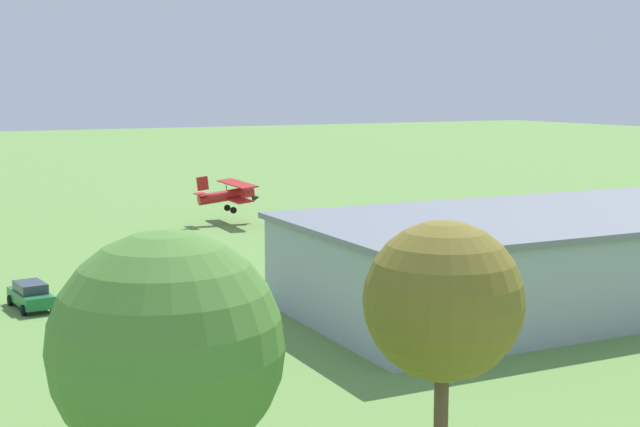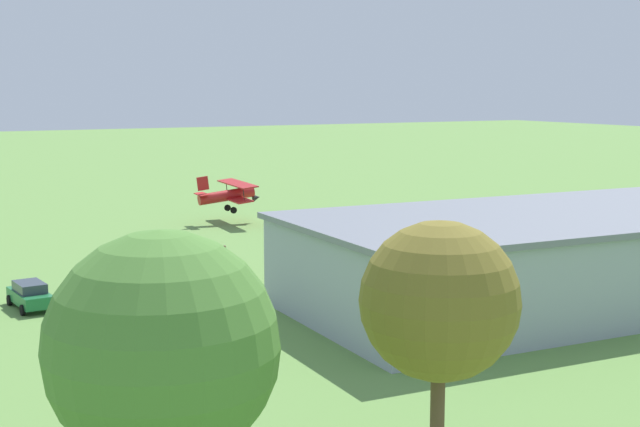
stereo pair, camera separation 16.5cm
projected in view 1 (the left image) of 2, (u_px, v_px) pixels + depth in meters
name	position (u px, v px, depth m)	size (l,w,h in m)	color
ground_plane	(280.00, 219.00, 90.31)	(400.00, 400.00, 0.00)	#608C42
hangar	(592.00, 253.00, 56.16)	(39.18, 17.18, 5.63)	#99A3AD
biplane	(229.00, 194.00, 86.71)	(6.48, 8.20, 3.64)	#B21E1E
car_yellow	(230.00, 272.00, 60.11)	(2.19, 4.23, 1.59)	gold
car_black	(135.00, 283.00, 56.88)	(2.06, 4.25, 1.51)	black
car_green	(31.00, 295.00, 53.55)	(2.25, 4.43, 1.60)	#1E6B38
person_at_fence_line	(225.00, 257.00, 65.59)	(0.52, 0.52, 1.68)	#3F3F47
tree_at_field_edge	(443.00, 302.00, 26.17)	(4.74, 4.74, 9.35)	brown
tree_behind_hangar_right	(167.00, 349.00, 23.14)	(6.16, 6.16, 9.56)	brown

